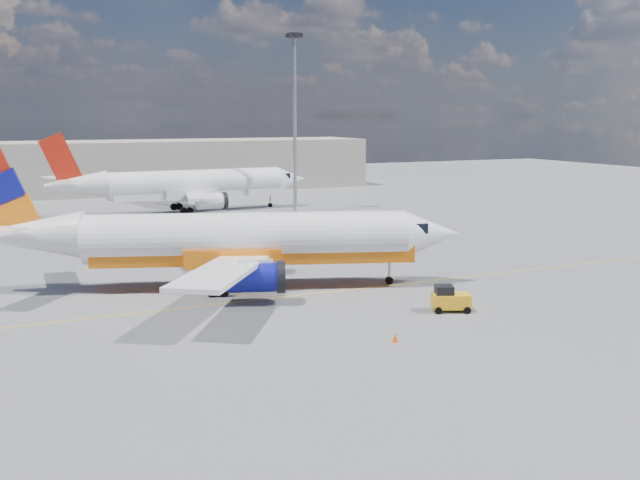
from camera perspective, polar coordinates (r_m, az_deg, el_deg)
name	(u,v)px	position (r m, az deg, el deg)	size (l,w,h in m)	color
ground	(308,307)	(44.91, -0.97, -5.40)	(240.00, 240.00, 0.00)	slate
taxi_line	(290,296)	(47.59, -2.40, -4.52)	(70.00, 0.15, 0.01)	gold
terminal_main	(151,166)	(117.18, -13.39, 5.79)	(70.00, 14.00, 8.00)	#B4AB9B
main_jet	(232,240)	(49.54, -7.04, -0.02)	(33.36, 25.33, 10.13)	white
second_jet	(188,185)	(90.33, -10.50, 4.33)	(33.13, 26.20, 10.04)	white
gse_tug	(450,299)	(44.52, 10.33, -4.67)	(2.58, 2.13, 1.63)	black
traffic_cone	(395,338)	(38.13, 6.05, -7.83)	(0.40, 0.40, 0.56)	white
floodlight_mast	(295,106)	(89.26, -2.05, 10.64)	(1.59, 1.59, 21.73)	#999AA1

